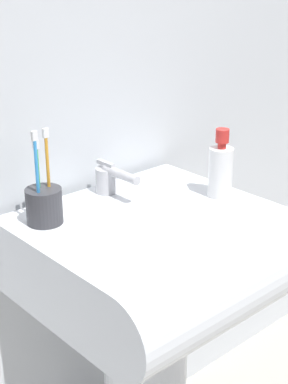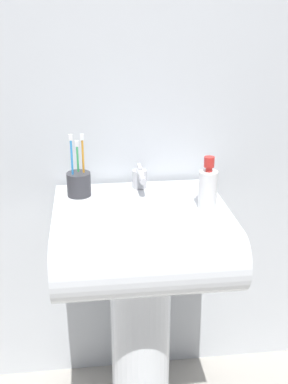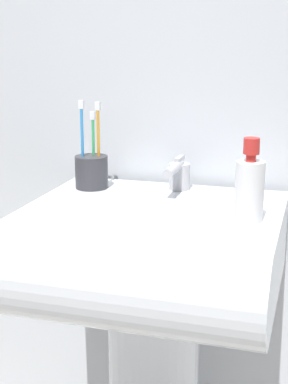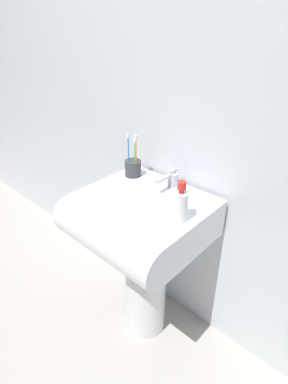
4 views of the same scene
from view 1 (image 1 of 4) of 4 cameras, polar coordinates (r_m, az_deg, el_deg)
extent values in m
cube|color=silver|center=(1.42, -7.12, 14.62)|extent=(5.00, 0.05, 2.40)
cube|color=white|center=(1.37, 0.15, -5.60)|extent=(0.55, 0.43, 0.18)
cylinder|color=white|center=(1.24, 6.96, -9.02)|extent=(0.55, 0.18, 0.18)
cylinder|color=#B7B7BC|center=(1.44, -3.72, 1.13)|extent=(0.05, 0.05, 0.06)
cylinder|color=#B7B7BC|center=(1.39, -2.25, 1.71)|extent=(0.02, 0.12, 0.02)
cube|color=#B7B7BC|center=(1.42, -3.76, 2.77)|extent=(0.01, 0.06, 0.01)
cylinder|color=#38383D|center=(1.29, -9.65, -1.34)|extent=(0.08, 0.08, 0.08)
cylinder|color=#338CD8|center=(1.25, -10.28, 1.05)|extent=(0.01, 0.01, 0.18)
cube|color=white|center=(1.22, -10.60, 5.39)|extent=(0.01, 0.01, 0.02)
cylinder|color=orange|center=(1.28, -9.26, 1.52)|extent=(0.01, 0.01, 0.18)
cube|color=white|center=(1.25, -9.53, 5.68)|extent=(0.01, 0.01, 0.02)
cylinder|color=#3FB266|center=(1.28, -10.19, 0.96)|extent=(0.01, 0.01, 0.15)
cube|color=white|center=(1.26, -10.44, 4.56)|extent=(0.01, 0.01, 0.02)
cylinder|color=white|center=(1.42, 7.43, 1.90)|extent=(0.06, 0.06, 0.12)
cylinder|color=red|center=(1.40, 7.56, 4.52)|extent=(0.02, 0.02, 0.01)
cylinder|color=red|center=(1.39, 7.61, 5.44)|extent=(0.03, 0.03, 0.03)
camera|label=2|loc=(0.82, 87.09, 5.95)|focal=45.00mm
camera|label=3|loc=(1.19, 60.71, 1.72)|focal=55.00mm
camera|label=4|loc=(1.56, 48.94, 19.56)|focal=28.00mm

